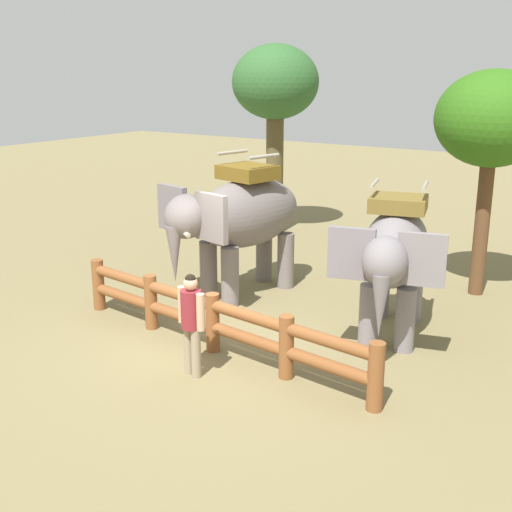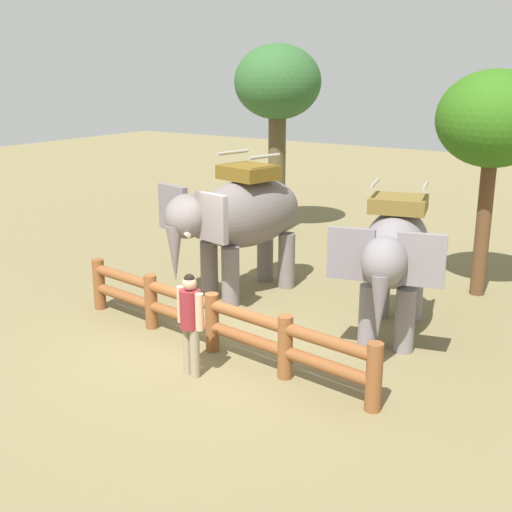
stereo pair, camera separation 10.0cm
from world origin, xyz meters
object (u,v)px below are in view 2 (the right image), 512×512
object	(u,v)px
elephant_near_left	(241,217)
tree_far_left	(278,88)
elephant_center	(394,254)
tourist_woman_in_black	(190,317)
tree_far_right	(494,122)
log_fence	(212,318)

from	to	relation	value
elephant_near_left	tree_far_left	bearing A→B (deg)	114.62
elephant_center	tourist_woman_in_black	distance (m)	3.87
tourist_woman_in_black	tree_far_right	size ratio (longest dim) A/B	0.36
elephant_near_left	tourist_woman_in_black	xyz separation A→B (m)	(1.60, -3.62, -0.74)
tree_far_right	elephant_center	bearing A→B (deg)	-101.13
tree_far_left	tree_far_right	size ratio (longest dim) A/B	1.14
elephant_center	tourist_woman_in_black	xyz separation A→B (m)	(-2.02, -3.24, -0.60)
tourist_woman_in_black	tree_far_left	world-z (taller)	tree_far_left
elephant_near_left	tourist_woman_in_black	world-z (taller)	elephant_near_left
tree_far_left	elephant_near_left	bearing A→B (deg)	-65.38
log_fence	elephant_center	world-z (taller)	elephant_center
elephant_center	tree_far_left	world-z (taller)	tree_far_left
elephant_center	tree_far_left	size ratio (longest dim) A/B	0.62
log_fence	tree_far_left	xyz separation A→B (m)	(-3.68, 7.90, 3.61)
elephant_center	tree_far_left	xyz separation A→B (m)	(-6.01, 5.59, 2.63)
log_fence	elephant_center	distance (m)	3.42
elephant_center	tourist_woman_in_black	bearing A→B (deg)	-121.92
tourist_woman_in_black	tree_far_left	xyz separation A→B (m)	(-3.99, 8.83, 3.23)
log_fence	tourist_woman_in_black	size ratio (longest dim) A/B	3.88
elephant_near_left	tree_far_left	distance (m)	6.25
tree_far_right	elephant_near_left	bearing A→B (deg)	-145.58
elephant_center	tree_far_left	bearing A→B (deg)	137.06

